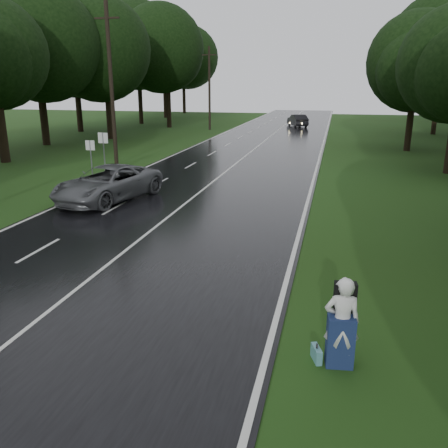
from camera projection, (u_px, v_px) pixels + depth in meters
The scene contains 17 objects.
ground at pixel (88, 282), 13.96m from camera, with size 160.00×160.00×0.00m, color #1D3E12.
road at pixel (232, 167), 32.56m from camera, with size 12.00×140.00×0.04m, color black.
lane_center at pixel (232, 167), 32.56m from camera, with size 0.12×140.00×0.01m, color silver.
grey_car at pixel (108, 183), 23.24m from camera, with size 2.82×6.12×1.70m, color #57595D.
far_car at pixel (298, 120), 62.04m from camera, with size 1.67×4.79×1.58m, color black.
hitchhiker at pixel (342, 325), 9.62m from camera, with size 0.79×0.72×2.01m.
suitcase at pixel (316, 354), 9.99m from camera, with size 0.13×0.45×0.32m, color teal.
utility_pole_mid at pixel (117, 164), 34.01m from camera, with size 1.80×0.28×10.92m, color black, non-canonical shape.
utility_pole_far at pixel (210, 130), 58.40m from camera, with size 1.80×0.28×9.83m, color black, non-canonical shape.
road_sign_a at pixel (93, 181), 28.24m from camera, with size 0.58×0.10×2.43m, color white, non-canonical shape.
road_sign_b at pixel (106, 176), 29.77m from camera, with size 0.65×0.10×2.71m, color white, non-canonical shape.
tree_left_d at pixel (6, 162), 34.81m from camera, with size 8.90×8.90×13.90m, color black, non-canonical shape.
tree_left_e at pixel (111, 139), 49.18m from camera, with size 9.58×9.58×14.97m, color black, non-canonical shape.
tree_left_f at pixel (169, 127), 61.47m from camera, with size 10.83×10.83×16.92m, color black, non-canonical shape.
tree_right_d at pixel (448, 173), 30.58m from camera, with size 7.69×7.69×12.02m, color black, non-canonical shape.
tree_right_e at pixel (407, 151), 40.59m from camera, with size 8.04×8.04×12.57m, color black, non-canonical shape.
tree_right_f at pixel (433, 134), 53.29m from camera, with size 10.19×10.19×15.92m, color black, non-canonical shape.
Camera 1 is at (6.95, -11.55, 5.74)m, focal length 37.41 mm.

